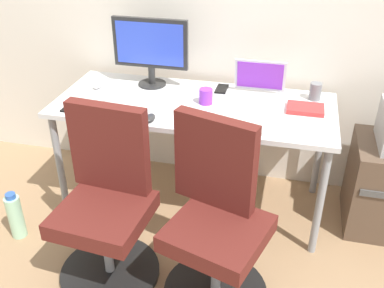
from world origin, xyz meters
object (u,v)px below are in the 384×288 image
object	(u,v)px
desktop_monitor	(150,48)
office_chair_left	(107,205)
office_chair_right	(216,223)
coffee_mug	(206,96)
water_bottle_on_floor	(16,216)
open_laptop	(258,91)

from	to	relation	value
desktop_monitor	office_chair_left	bearing A→B (deg)	-88.09
office_chair_left	office_chair_right	xyz separation A→B (m)	(0.58, -0.00, 0.00)
office_chair_left	office_chair_right	size ratio (longest dim) A/B	1.00
desktop_monitor	coffee_mug	distance (m)	0.49
office_chair_left	water_bottle_on_floor	distance (m)	0.72
desktop_monitor	open_laptop	size ratio (longest dim) A/B	1.55
open_laptop	water_bottle_on_floor	bearing A→B (deg)	-150.98
office_chair_left	desktop_monitor	bearing A→B (deg)	91.91
open_laptop	coffee_mug	size ratio (longest dim) A/B	3.37
office_chair_right	open_laptop	size ratio (longest dim) A/B	3.03
water_bottle_on_floor	office_chair_right	bearing A→B (deg)	-4.75
open_laptop	coffee_mug	xyz separation A→B (m)	(-0.29, -0.14, -0.01)
water_bottle_on_floor	open_laptop	xyz separation A→B (m)	(1.32, 0.73, 0.64)
office_chair_right	coffee_mug	size ratio (longest dim) A/B	10.22
coffee_mug	open_laptop	bearing A→B (deg)	25.17
office_chair_left	desktop_monitor	world-z (taller)	desktop_monitor
coffee_mug	office_chair_left	bearing A→B (deg)	-118.02
office_chair_left	open_laptop	size ratio (longest dim) A/B	3.03
desktop_monitor	coffee_mug	xyz separation A→B (m)	(0.40, -0.20, -0.20)
office_chair_right	desktop_monitor	bearing A→B (deg)	124.14
office_chair_right	open_laptop	xyz separation A→B (m)	(0.08, 0.83, 0.36)
office_chair_left	coffee_mug	bearing A→B (deg)	61.98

